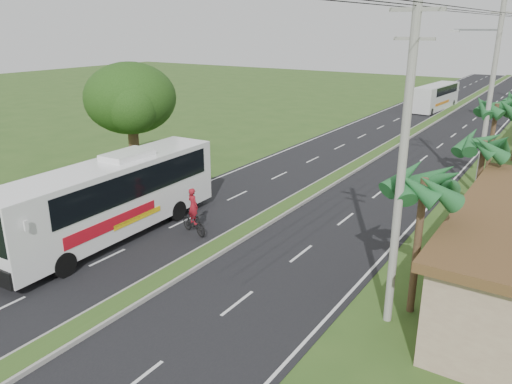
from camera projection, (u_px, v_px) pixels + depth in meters
The scene contains 14 objects.
ground at pixel (167, 279), 20.22m from camera, with size 180.00×180.00×0.00m, color #32521E.
road_asphalt at pixel (356, 167), 36.12m from camera, with size 14.00×160.00×0.02m, color black.
median_strip at pixel (356, 165), 36.09m from camera, with size 1.20×160.00×0.18m.
lane_edge_left at pixel (276, 154), 39.58m from camera, with size 0.12×160.00×0.01m, color silver.
lane_edge_right at pixel (452, 182), 32.67m from camera, with size 0.12×160.00×0.01m, color silver.
palm_verge_a at pixel (424, 186), 16.46m from camera, with size 2.40×2.40×5.45m.
palm_verge_b at pixel (484, 146), 23.53m from camera, with size 2.40×2.40×5.05m.
palm_verge_c at pixel (497, 108), 29.16m from camera, with size 2.40×2.40×5.85m.
shade_tree at pixel (129, 101), 32.83m from camera, with size 6.30×6.00×7.54m.
utility_pole_a at pixel (402, 163), 15.62m from camera, with size 1.60×0.28×11.00m.
utility_pole_b at pixel (490, 90), 28.17m from camera, with size 3.20×0.28×12.00m.
coach_bus_main at pixel (112, 194), 23.50m from camera, with size 3.02×12.43×3.99m.
coach_bus_far at pixel (436, 96), 59.74m from camera, with size 3.00×10.33×2.97m.
motorcyclist at pixel (194, 218), 24.29m from camera, with size 1.98×1.07×2.36m.
Camera 1 is at (12.86, -13.16, 9.79)m, focal length 35.00 mm.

